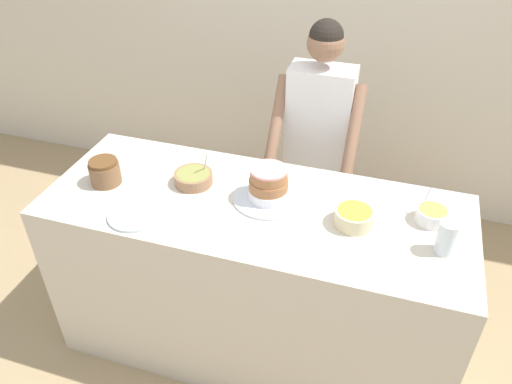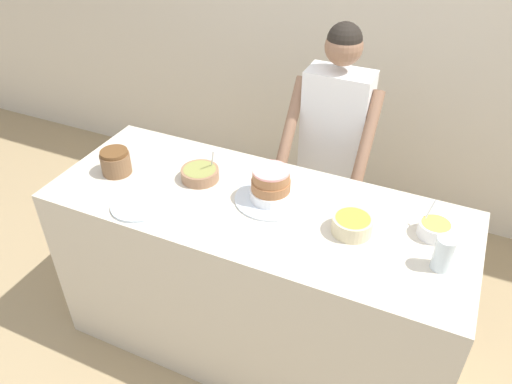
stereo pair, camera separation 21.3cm
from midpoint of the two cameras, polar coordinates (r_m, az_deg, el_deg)
name	(u,v)px [view 2 (the right image)]	position (r m, az deg, el deg)	size (l,w,h in m)	color
wall_back	(356,25)	(3.38, 13.27, 18.00)	(10.00, 0.05, 2.60)	beige
counter	(256,279)	(2.54, 2.39, -9.97)	(1.92, 0.74, 0.94)	beige
person_baker	(334,136)	(2.76, 11.12, 6.27)	(0.47, 0.43, 1.56)	#2D2D38
cake	(271,187)	(2.21, 4.46, 0.42)	(0.32, 0.32, 0.16)	silver
frosting_bowl_orange	(352,224)	(2.11, 13.81, -3.71)	(0.17, 0.17, 0.07)	beige
frosting_bowl_olive	(200,173)	(2.37, -3.87, 2.05)	(0.18, 0.18, 0.16)	#936B4C
frosting_bowl_yellow	(435,229)	(2.20, 22.41, -3.99)	(0.14, 0.14, 0.14)	white
drinking_glass	(444,254)	(2.04, 23.51, -6.59)	(0.07, 0.07, 0.14)	silver
ceramic_plate	(138,206)	(2.24, -10.75, -1.64)	(0.24, 0.24, 0.01)	silver
stoneware_jar	(116,162)	(2.46, -13.39, 3.27)	(0.14, 0.14, 0.12)	brown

